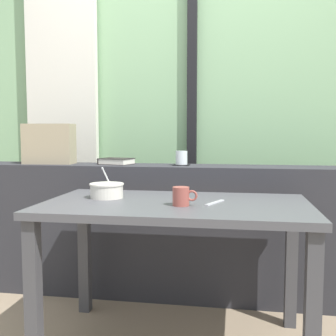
{
  "coord_description": "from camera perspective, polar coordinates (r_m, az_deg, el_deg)",
  "views": [
    {
      "loc": [
        0.32,
        -1.94,
        1.04
      ],
      "look_at": [
        -0.07,
        0.41,
        0.83
      ],
      "focal_mm": 43.49,
      "sensor_mm": 36.0,
      "label": 1
    }
  ],
  "objects": [
    {
      "name": "outdoor_backdrop",
      "position": [
        3.15,
        3.53,
        11.59
      ],
      "size": [
        4.8,
        0.08,
        2.8
      ],
      "primitive_type": "cube",
      "color": "#8EBC89",
      "rests_on": "ground"
    },
    {
      "name": "curtain_left_panel",
      "position": [
        3.3,
        -14.58,
        8.53
      ],
      "size": [
        0.56,
        0.06,
        2.5
      ],
      "primitive_type": "cube",
      "color": "silver",
      "rests_on": "ground"
    },
    {
      "name": "window_divider_post",
      "position": [
        3.07,
        3.32,
        9.89
      ],
      "size": [
        0.07,
        0.05,
        2.6
      ],
      "primitive_type": "cube",
      "color": "black",
      "rests_on": "ground"
    },
    {
      "name": "dark_console_ledge",
      "position": [
        2.59,
        2.0,
        -8.89
      ],
      "size": [
        2.8,
        0.29,
        0.83
      ],
      "primitive_type": "cube",
      "color": "#2D2D33",
      "rests_on": "ground"
    },
    {
      "name": "breakfast_table",
      "position": [
        1.95,
        1.1,
        -7.77
      ],
      "size": [
        1.25,
        0.71,
        0.71
      ],
      "color": "#414145",
      "rests_on": "ground"
    },
    {
      "name": "coaster_square",
      "position": [
        2.53,
        1.9,
        0.44
      ],
      "size": [
        0.1,
        0.1,
        0.0
      ],
      "primitive_type": "cube",
      "color": "black",
      "rests_on": "dark_console_ledge"
    },
    {
      "name": "juice_glass",
      "position": [
        2.53,
        1.9,
        1.36
      ],
      "size": [
        0.07,
        0.07,
        0.09
      ],
      "color": "white",
      "rests_on": "coaster_square"
    },
    {
      "name": "closed_book",
      "position": [
        2.64,
        -7.25,
        0.95
      ],
      "size": [
        0.23,
        0.2,
        0.04
      ],
      "color": "black",
      "rests_on": "dark_console_ledge"
    },
    {
      "name": "throw_pillow",
      "position": [
        2.77,
        -16.32,
        3.27
      ],
      "size": [
        0.33,
        0.16,
        0.26
      ],
      "primitive_type": "cube",
      "rotation": [
        0.0,
        0.0,
        0.07
      ],
      "color": "tan",
      "rests_on": "dark_console_ledge"
    },
    {
      "name": "soup_bowl",
      "position": [
        2.08,
        -8.58,
        -3.16
      ],
      "size": [
        0.17,
        0.17,
        0.16
      ],
      "color": "silver",
      "rests_on": "breakfast_table"
    },
    {
      "name": "fork_utensil",
      "position": [
        1.92,
        6.57,
        -4.84
      ],
      "size": [
        0.08,
        0.16,
        0.01
      ],
      "primitive_type": "cube",
      "rotation": [
        0.0,
        0.0,
        -0.42
      ],
      "color": "silver",
      "rests_on": "breakfast_table"
    },
    {
      "name": "ceramic_mug",
      "position": [
        1.84,
        1.9,
        -3.99
      ],
      "size": [
        0.11,
        0.08,
        0.08
      ],
      "color": "#9E4C42",
      "rests_on": "breakfast_table"
    }
  ]
}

